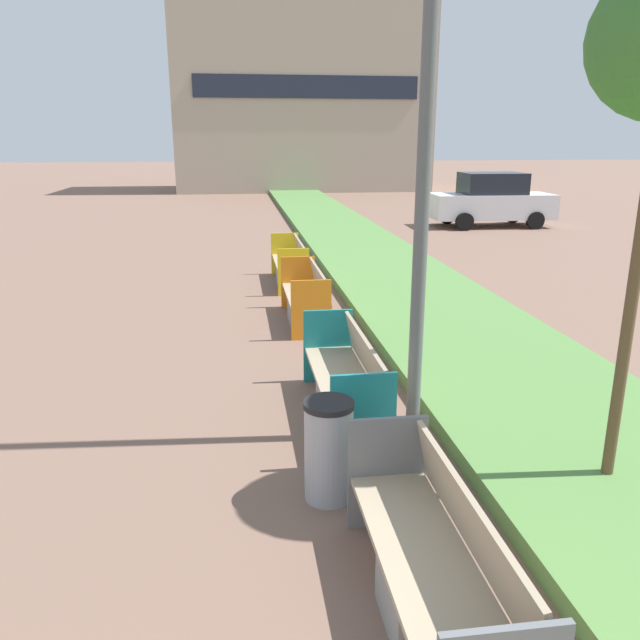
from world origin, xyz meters
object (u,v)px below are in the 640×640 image
at_px(bench_teal_frame, 346,386).
at_px(litter_bin, 329,450).
at_px(street_lamp_post, 431,2).
at_px(parked_car_distant, 491,200).
at_px(bench_orange_frame, 306,301).
at_px(bench_grey_frame, 433,574).
at_px(bench_yellow_frame, 291,267).

bearing_deg(bench_teal_frame, litter_bin, -105.40).
distance_m(street_lamp_post, parked_car_distant, 17.26).
bearing_deg(bench_teal_frame, bench_orange_frame, 90.04).
relative_size(bench_grey_frame, bench_yellow_frame, 1.03).
bearing_deg(parked_car_distant, street_lamp_post, -112.63).
bearing_deg(parked_car_distant, litter_bin, -114.19).
height_order(bench_yellow_frame, street_lamp_post, street_lamp_post).
height_order(bench_orange_frame, litter_bin, bench_orange_frame).
bearing_deg(bench_orange_frame, street_lamp_post, -81.95).
distance_m(bench_yellow_frame, parked_car_distant, 11.27).
distance_m(bench_teal_frame, bench_yellow_frame, 6.72).
height_order(bench_yellow_frame, parked_car_distant, parked_car_distant).
relative_size(bench_yellow_frame, litter_bin, 2.38).
relative_size(bench_teal_frame, street_lamp_post, 0.30).
bearing_deg(bench_grey_frame, bench_teal_frame, 89.99).
height_order(bench_teal_frame, bench_orange_frame, same).
xyz_separation_m(bench_yellow_frame, parked_car_distant, (7.80, 8.12, 0.54)).
distance_m(litter_bin, street_lamp_post, 3.96).
distance_m(bench_orange_frame, parked_car_distant, 13.52).
bearing_deg(street_lamp_post, bench_teal_frame, 139.41).
relative_size(bench_grey_frame, parked_car_distant, 0.51).
bearing_deg(street_lamp_post, parked_car_distant, 64.94).
xyz_separation_m(bench_orange_frame, street_lamp_post, (0.61, -4.34, 3.76)).
relative_size(bench_grey_frame, street_lamp_post, 0.29).
relative_size(litter_bin, parked_car_distant, 0.21).
distance_m(bench_teal_frame, street_lamp_post, 3.84).
xyz_separation_m(bench_orange_frame, bench_yellow_frame, (0.00, 2.90, 0.00)).
xyz_separation_m(bench_teal_frame, bench_yellow_frame, (-0.00, 6.72, -0.00)).
xyz_separation_m(bench_grey_frame, litter_bin, (-0.43, 1.54, 0.08)).
distance_m(bench_teal_frame, parked_car_distant, 16.77).
xyz_separation_m(bench_grey_frame, bench_orange_frame, (-0.00, 6.92, -0.01)).
bearing_deg(bench_grey_frame, bench_orange_frame, 90.02).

